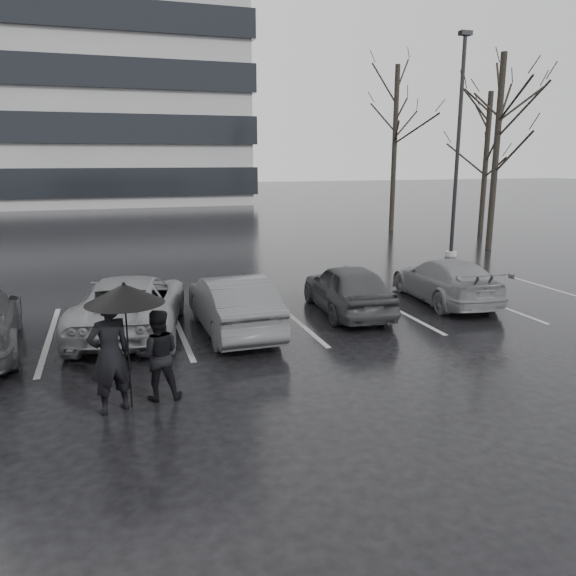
% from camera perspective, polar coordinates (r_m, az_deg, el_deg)
% --- Properties ---
extents(ground, '(160.00, 160.00, 0.00)m').
position_cam_1_polar(ground, '(11.54, 1.39, -6.42)').
color(ground, black).
rests_on(ground, ground).
extents(car_main, '(1.78, 3.85, 1.28)m').
position_cam_1_polar(car_main, '(14.24, 6.08, -0.03)').
color(car_main, black).
rests_on(car_main, ground).
extents(car_west_a, '(1.48, 4.01, 1.31)m').
position_cam_1_polar(car_west_a, '(12.66, -5.63, -1.60)').
color(car_west_a, '#2E2E30').
rests_on(car_west_a, ground).
extents(car_west_b, '(3.00, 5.03, 1.31)m').
position_cam_1_polar(car_west_b, '(13.07, -15.72, -1.56)').
color(car_west_b, '#545457').
rests_on(car_west_b, ground).
extents(car_east, '(2.02, 4.23, 1.19)m').
position_cam_1_polar(car_east, '(15.86, 15.68, 0.76)').
color(car_east, '#545457').
rests_on(car_east, ground).
extents(pedestrian_left, '(0.80, 0.67, 1.85)m').
position_cam_1_polar(pedestrian_left, '(9.01, -17.67, -6.50)').
color(pedestrian_left, black).
rests_on(pedestrian_left, ground).
extents(pedestrian_right, '(0.77, 0.62, 1.50)m').
position_cam_1_polar(pedestrian_right, '(9.35, -13.08, -6.63)').
color(pedestrian_right, black).
rests_on(pedestrian_right, ground).
extents(umbrella, '(1.20, 1.20, 2.03)m').
position_cam_1_polar(umbrella, '(8.82, -16.29, -0.57)').
color(umbrella, black).
rests_on(umbrella, ground).
extents(lamp_post, '(0.46, 0.46, 8.42)m').
position_cam_1_polar(lamp_post, '(23.23, 16.81, 12.56)').
color(lamp_post, '#97979A').
rests_on(lamp_post, ground).
extents(stall_stripes, '(19.72, 5.00, 0.00)m').
position_cam_1_polar(stall_stripes, '(13.63, -5.24, -3.38)').
color(stall_stripes, '#949496').
rests_on(stall_stripes, ground).
extents(tree_east, '(0.26, 0.26, 8.00)m').
position_cam_1_polar(tree_east, '(25.56, 20.37, 12.64)').
color(tree_east, black).
rests_on(tree_east, ground).
extents(tree_ne, '(0.26, 0.26, 7.00)m').
position_cam_1_polar(tree_ne, '(30.26, 19.42, 11.71)').
color(tree_ne, black).
rests_on(tree_ne, ground).
extents(tree_north, '(0.26, 0.26, 8.50)m').
position_cam_1_polar(tree_north, '(30.92, 10.75, 13.61)').
color(tree_north, black).
rests_on(tree_north, ground).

